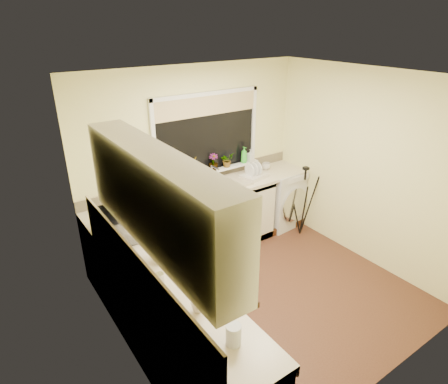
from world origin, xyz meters
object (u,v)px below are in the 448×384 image
kettle (161,250)px  plant_d (227,160)px  glass_jug (234,335)px  soap_bottle_green (244,155)px  plant_b (192,166)px  plant_c (213,162)px  washing_machine (279,196)px  tripod (303,201)px  soap_bottle_clear (250,156)px  laptop (178,192)px  microwave (123,224)px  cup_left (197,306)px  plant_a (175,170)px  cup_back (266,166)px  steel_jar (160,278)px  dish_rack (254,176)px

kettle → plant_d: 2.15m
glass_jug → soap_bottle_green: bearing=51.3°
plant_b → plant_c: size_ratio=1.12×
washing_machine → tripod: size_ratio=0.85×
soap_bottle_clear → laptop: bearing=-171.5°
microwave → plant_c: bearing=-62.8°
glass_jug → soap_bottle_clear: bearing=49.7°
plant_d → cup_left: size_ratio=1.98×
plant_a → plant_c: (0.58, -0.00, -0.01)m
kettle → cup_left: 0.77m
kettle → glass_jug: bearing=-92.0°
plant_a → glass_jug: bearing=-110.0°
soap_bottle_green → plant_b: bearing=-179.0°
plant_b → soap_bottle_green: 0.87m
plant_a → plant_b: bearing=-4.9°
glass_jug → soap_bottle_clear: size_ratio=0.88×
washing_machine → microwave: size_ratio=1.79×
washing_machine → soap_bottle_clear: bearing=151.7°
microwave → cup_back: microwave is taller
glass_jug → cup_back: 3.37m
plant_d → tripod: bearing=-37.4°
tripod → cup_back: tripod is taller
glass_jug → steel_jar: size_ratio=1.61×
steel_jar → cup_left: (0.08, -0.47, -0.00)m
washing_machine → cup_back: cup_back is taller
plant_a → cup_left: size_ratio=2.58×
glass_jug → cup_back: (2.36, 2.41, -0.03)m
plant_c → cup_left: bearing=-126.1°
plant_c → cup_left: plant_c is taller
cup_left → cup_back: bearing=39.8°
laptop → cup_left: size_ratio=4.11×
soap_bottle_green → soap_bottle_clear: soap_bottle_green is taller
plant_d → soap_bottle_green: 0.30m
tripod → plant_d: plant_d is taller
dish_rack → plant_a: 1.15m
glass_jug → kettle: bearing=88.0°
kettle → cup_back: size_ratio=1.66×
tripod → plant_d: size_ratio=5.39×
steel_jar → cup_back: size_ratio=0.77×
glass_jug → microwave: size_ratio=0.31×
laptop → plant_d: size_ratio=2.08×
microwave → cup_left: size_ratio=5.05×
soap_bottle_green → soap_bottle_clear: (0.11, -0.01, -0.03)m
glass_jug → plant_c: (1.49, 2.51, 0.19)m
plant_b → washing_machine: bearing=-7.8°
cup_back → cup_left: (-2.40, -2.00, -0.00)m
dish_rack → plant_b: (-0.86, 0.24, 0.25)m
soap_bottle_clear → cup_left: bearing=-136.0°
cup_left → steel_jar: bearing=100.1°
plant_a → plant_c: size_ratio=1.10×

